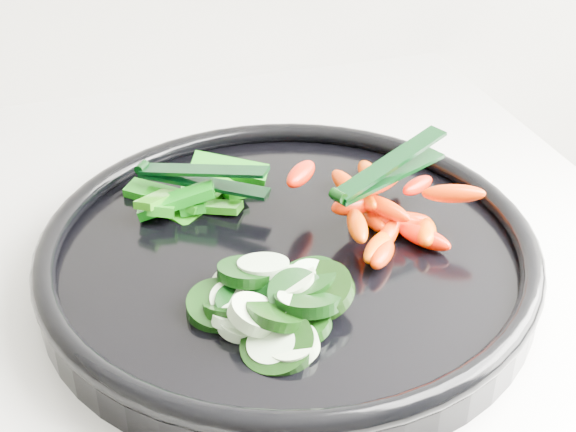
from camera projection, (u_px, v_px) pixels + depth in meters
name	position (u px, v px, depth m)	size (l,w,h in m)	color
veggie_tray	(288.00, 254.00, 0.60)	(0.40, 0.40, 0.04)	black
cucumber_pile	(268.00, 302.00, 0.54)	(0.12, 0.13, 0.04)	black
carrot_pile	(381.00, 207.00, 0.62)	(0.15, 0.16, 0.05)	#FF3600
pepper_pile	(191.00, 194.00, 0.65)	(0.12, 0.08, 0.04)	#09660D
tong_carrot	(387.00, 171.00, 0.60)	(0.11, 0.06, 0.02)	black
tong_pepper	(199.00, 176.00, 0.64)	(0.10, 0.08, 0.02)	black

